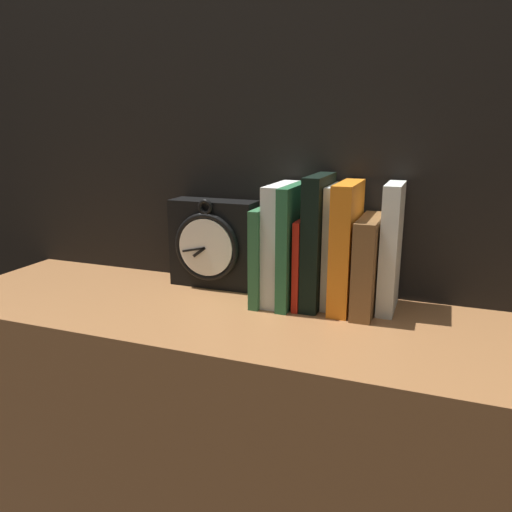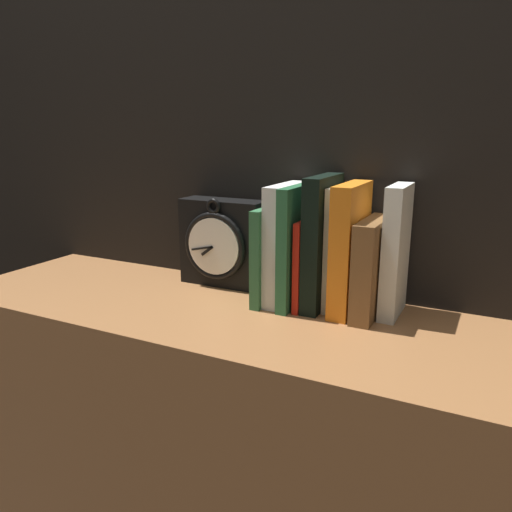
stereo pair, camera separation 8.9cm
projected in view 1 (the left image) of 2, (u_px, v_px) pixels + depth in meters
The scene contains 12 objects.
wall_back at pixel (293, 49), 0.99m from camera, with size 6.00×0.05×2.60m.
bookshelf at pixel (256, 500), 1.02m from camera, with size 1.31×0.37×0.81m.
clock at pixel (213, 244), 1.07m from camera, with size 0.19×0.08×0.19m.
book_slot0_green at pixel (267, 253), 0.99m from camera, with size 0.02×0.16×0.19m.
book_slot1_white at pixel (281, 243), 0.98m from camera, with size 0.03×0.15×0.23m.
book_slot2_green at pixel (293, 245), 0.97m from camera, with size 0.02×0.16×0.23m.
book_slot3_red at pixel (305, 260), 0.97m from camera, with size 0.01×0.14×0.17m.
book_slot4_black at pixel (318, 241), 0.95m from camera, with size 0.03×0.14×0.25m.
book_slot5_white at pixel (333, 246), 0.96m from camera, with size 0.02×0.12×0.23m.
book_slot6_orange at pixel (346, 247), 0.93m from camera, with size 0.04×0.14×0.24m.
book_slot7_brown at pixel (368, 265), 0.93m from camera, with size 0.04×0.15×0.18m.
book_slot8_white at pixel (391, 248), 0.92m from camera, with size 0.03×0.11×0.24m.
Camera 1 is at (0.31, -0.81, 1.15)m, focal length 35.00 mm.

